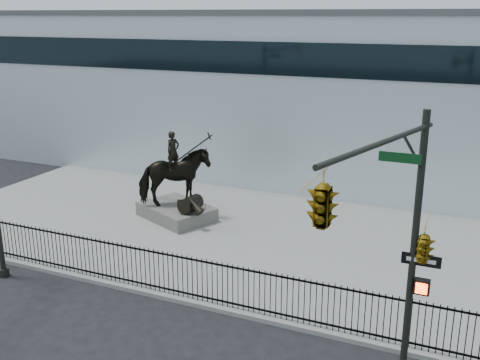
% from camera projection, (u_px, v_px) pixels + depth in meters
% --- Properties ---
extents(ground, '(120.00, 120.00, 0.00)m').
position_uv_depth(ground, '(169.00, 320.00, 17.34)').
color(ground, black).
rests_on(ground, ground).
extents(plaza, '(30.00, 12.00, 0.15)m').
position_uv_depth(plaza, '(255.00, 238.00, 23.46)').
color(plaza, gray).
rests_on(plaza, ground).
extents(building, '(44.00, 14.00, 9.00)m').
position_uv_depth(building, '(339.00, 94.00, 33.58)').
color(building, silver).
rests_on(building, ground).
extents(picket_fence, '(22.10, 0.10, 1.50)m').
position_uv_depth(picket_fence, '(188.00, 277.00, 18.18)').
color(picket_fence, black).
rests_on(picket_fence, plaza).
extents(statue_plinth, '(3.92, 3.40, 0.62)m').
position_uv_depth(statue_plinth, '(176.00, 212.00, 25.48)').
color(statue_plinth, '#585550').
rests_on(statue_plinth, plaza).
extents(equestrian_statue, '(3.88, 3.28, 3.57)m').
position_uv_depth(equestrian_statue, '(176.00, 178.00, 24.98)').
color(equestrian_statue, black).
rests_on(equestrian_statue, statue_plinth).
extents(traffic_signal_right, '(2.17, 6.86, 7.00)m').
position_uv_depth(traffic_signal_right, '(379.00, 226.00, 11.69)').
color(traffic_signal_right, black).
rests_on(traffic_signal_right, ground).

